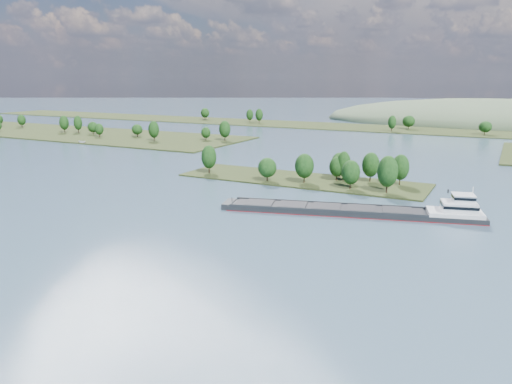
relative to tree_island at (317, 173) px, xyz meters
The scene contains 7 objects.
ground 59.74m from the tree_island, 96.66° to the right, with size 1800.00×1800.00×0.00m, color #3B5366.
tree_island is the anchor object (origin of this frame).
left_bank 248.90m from the tree_island, 161.02° to the left, with size 300.00×80.00×14.49m.
back_shoreline 220.61m from the tree_island, 89.49° to the left, with size 900.00×60.00×14.48m.
hill_west 325.18m from the tree_island, 80.60° to the left, with size 320.00×160.00×44.00m, color #43563B.
cargo_barge 48.78m from the tree_island, 51.00° to the right, with size 78.65×29.18×10.67m.
motorboat 177.10m from the tree_island, 166.05° to the left, with size 2.03×5.39×2.08m, color silver.
Camera 1 is at (74.49, -4.43, 41.03)m, focal length 35.00 mm.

